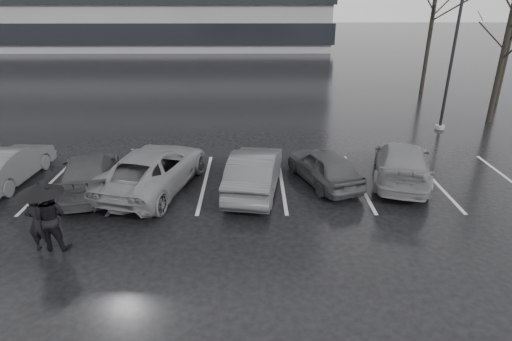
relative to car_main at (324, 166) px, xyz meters
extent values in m
plane|color=black|center=(-2.10, -2.45, -0.63)|extent=(160.00, 160.00, 0.00)
cube|color=black|center=(-24.10, 45.55, 1.37)|extent=(60.60, 25.60, 2.20)
imported|color=black|center=(0.00, 0.00, 0.00)|extent=(2.65, 3.99, 1.26)
imported|color=#2A2A2C|center=(-2.50, -0.61, 0.09)|extent=(2.16, 4.57, 1.45)
imported|color=#505052|center=(-6.03, -0.39, 0.10)|extent=(3.63, 5.67, 1.45)
imported|color=black|center=(-8.21, -0.53, 0.01)|extent=(2.79, 4.72, 1.28)
imported|color=#2A2A2C|center=(-11.34, 0.19, 0.03)|extent=(1.69, 4.12, 1.33)
imported|color=#505052|center=(2.86, 0.24, 0.05)|extent=(3.15, 5.06, 1.37)
imported|color=black|center=(-8.22, -4.25, 0.20)|extent=(0.62, 0.43, 1.66)
imported|color=black|center=(-7.94, -4.15, 0.29)|extent=(0.95, 0.77, 1.84)
cylinder|color=black|center=(-8.05, -4.16, 0.21)|extent=(0.03, 0.03, 1.68)
cone|color=black|center=(-8.05, -4.16, 1.16)|extent=(1.16, 1.16, 0.29)
sphere|color=black|center=(-8.05, -4.16, 1.30)|extent=(0.05, 0.05, 0.05)
cylinder|color=gray|center=(6.84, 6.37, -0.54)|extent=(0.45, 0.45, 0.18)
cylinder|color=black|center=(6.84, 6.37, 3.38)|extent=(0.14, 0.14, 8.02)
cube|color=#B7B6B9|center=(-9.90, 0.05, -0.63)|extent=(0.12, 5.00, 0.00)
cube|color=#B7B6B9|center=(-7.10, 0.05, -0.63)|extent=(0.12, 5.00, 0.00)
cube|color=#B7B6B9|center=(-4.30, 0.05, -0.63)|extent=(0.12, 5.00, 0.00)
cube|color=#B7B6B9|center=(-1.50, 0.05, -0.63)|extent=(0.12, 5.00, 0.00)
cube|color=#B7B6B9|center=(1.30, 0.05, -0.63)|extent=(0.12, 5.00, 0.00)
cube|color=#B7B6B9|center=(4.10, 0.05, -0.63)|extent=(0.12, 5.00, 0.00)
cube|color=#B7B6B9|center=(6.90, 0.05, -0.63)|extent=(0.12, 5.00, 0.00)
cylinder|color=black|center=(9.90, 7.55, 3.37)|extent=(0.26, 0.26, 8.00)
cylinder|color=black|center=(12.40, 11.55, 2.87)|extent=(0.26, 0.26, 7.00)
cylinder|color=black|center=(8.90, 14.55, 3.62)|extent=(0.26, 0.26, 8.50)
camera|label=1|loc=(-2.57, -14.09, 5.89)|focal=30.00mm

